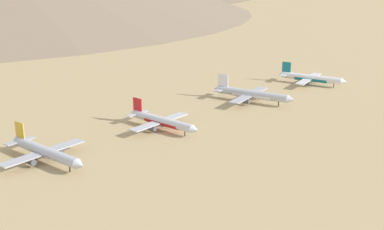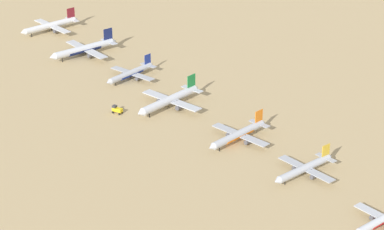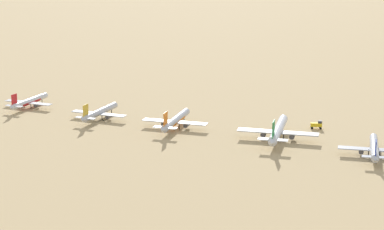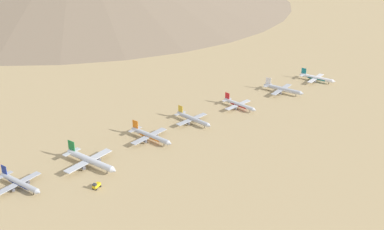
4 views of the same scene
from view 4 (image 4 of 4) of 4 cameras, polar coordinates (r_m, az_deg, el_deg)
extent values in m
plane|color=tan|center=(339.20, -5.14, -3.16)|extent=(2226.52, 2226.52, 0.00)
cylinder|color=#B2B7C1|center=(301.98, -19.40, -7.45)|extent=(31.05, 10.04, 3.28)
cone|color=#B2B7C1|center=(289.83, -17.39, -8.56)|extent=(3.40, 3.75, 3.22)
cone|color=#B2B7C1|center=(314.44, -21.23, -6.43)|extent=(3.01, 3.41, 2.95)
cube|color=navy|center=(310.26, -21.01, -6.00)|extent=(4.70, 1.34, 6.05)
cube|color=#A4A8B2|center=(312.33, -20.97, -6.53)|extent=(4.98, 10.72, 0.31)
cube|color=#A4A8B2|center=(303.21, -19.53, -7.46)|extent=(10.67, 29.59, 0.39)
cylinder|color=#4C4C54|center=(305.73, -18.65, -7.31)|extent=(3.98, 2.74, 1.99)
cylinder|color=#4C4C54|center=(300.94, -20.22, -8.09)|extent=(3.98, 2.74, 1.99)
cylinder|color=black|center=(294.47, -17.97, -8.54)|extent=(0.38, 0.38, 3.30)
cylinder|color=black|center=(305.59, -19.26, -7.47)|extent=(0.38, 0.38, 3.30)
cylinder|color=black|center=(303.52, -19.94, -7.80)|extent=(0.38, 0.38, 3.30)
cylinder|color=navy|center=(302.10, -19.40, -7.49)|extent=(17.40, 6.97, 3.29)
cylinder|color=silver|center=(312.72, -11.76, -5.18)|extent=(38.17, 11.50, 4.02)
cone|color=silver|center=(299.19, -9.05, -6.39)|extent=(4.10, 4.54, 3.94)
cone|color=silver|center=(326.87, -14.20, -4.08)|extent=(3.62, 4.14, 3.62)
cube|color=#197A38|center=(322.04, -13.84, -3.54)|extent=(5.78, 1.52, 7.41)
cube|color=#B6BBC5|center=(324.45, -13.84, -4.19)|extent=(5.84, 13.13, 0.38)
cube|color=#B6BBC5|center=(314.13, -11.94, -5.21)|extent=(12.32, 36.35, 0.48)
cylinder|color=#4C4C54|center=(317.88, -10.97, -5.05)|extent=(4.84, 3.27, 2.44)
cylinder|color=#4C4C54|center=(310.73, -12.68, -5.93)|extent=(4.84, 3.27, 2.44)
cylinder|color=black|center=(304.39, -9.86, -6.41)|extent=(0.47, 0.47, 4.05)
cylinder|color=black|center=(317.22, -11.68, -5.23)|extent=(0.47, 0.47, 4.05)
cylinder|color=black|center=(314.13, -12.42, -5.61)|extent=(0.47, 0.47, 4.05)
cylinder|color=#B2B7C1|center=(339.06, -4.86, -2.43)|extent=(33.28, 8.32, 3.50)
cone|color=#B2B7C1|center=(327.95, -2.58, -3.33)|extent=(3.42, 3.82, 3.43)
cone|color=#B2B7C1|center=(350.63, -6.96, -1.59)|extent=(3.01, 3.49, 3.15)
cube|color=orange|center=(346.69, -6.61, -1.13)|extent=(5.05, 1.06, 6.44)
cube|color=#A4A8B2|center=(348.65, -6.64, -1.67)|extent=(4.53, 11.35, 0.33)
cube|color=#A4A8B2|center=(340.21, -5.02, -2.45)|extent=(9.14, 31.62, 0.41)
cylinder|color=#4C4C54|center=(343.82, -4.28, -2.36)|extent=(4.13, 2.66, 2.12)
cylinder|color=#4C4C54|center=(336.84, -5.58, -3.00)|extent=(4.13, 2.66, 2.12)
cylinder|color=black|center=(332.20, -3.28, -3.37)|extent=(0.40, 0.40, 3.52)
cylinder|color=black|center=(342.97, -4.84, -2.50)|extent=(0.40, 0.40, 3.52)
cylinder|color=black|center=(339.95, -5.40, -2.77)|extent=(0.40, 0.40, 3.52)
cylinder|color=orange|center=(339.18, -4.86, -2.47)|extent=(18.54, 6.14, 3.50)
cylinder|color=#B2B7C1|center=(363.91, 0.12, -0.47)|extent=(30.65, 4.89, 3.22)
cone|color=#B2B7C1|center=(353.50, 2.04, -1.25)|extent=(2.88, 3.30, 3.16)
cone|color=#B2B7C1|center=(374.65, -1.67, 0.27)|extent=(2.53, 3.03, 2.90)
cube|color=gold|center=(371.11, -1.35, 0.67)|extent=(4.67, 0.55, 5.94)
cube|color=#A4A8B2|center=(372.83, -1.40, 0.20)|extent=(3.27, 10.31, 0.31)
cube|color=#A4A8B2|center=(364.96, -0.02, -0.49)|extent=(5.81, 29.02, 0.38)
cylinder|color=#4C4C54|center=(368.31, 0.61, -0.45)|extent=(3.66, 2.14, 1.95)
cylinder|color=#4C4C54|center=(361.74, -0.51, -0.92)|extent=(3.66, 2.14, 1.95)
cylinder|color=black|center=(357.42, 1.44, -1.29)|extent=(0.37, 0.37, 3.24)
cylinder|color=black|center=(367.50, 0.13, -0.54)|extent=(0.37, 0.37, 3.24)
cylinder|color=black|center=(364.66, -0.36, -0.75)|extent=(0.37, 0.37, 3.24)
cylinder|color=silver|center=(391.50, 5.51, 1.22)|extent=(29.13, 4.38, 3.06)
cone|color=silver|center=(382.47, 7.31, 0.56)|extent=(2.71, 3.12, 3.00)
cone|color=silver|center=(400.86, 3.80, 1.83)|extent=(2.38, 2.86, 2.76)
cube|color=red|center=(397.75, 4.13, 2.20)|extent=(4.44, 0.48, 5.64)
cube|color=#B6BBC5|center=(399.27, 4.06, 1.78)|extent=(3.02, 9.78, 0.29)
cube|color=#B6BBC5|center=(392.42, 5.37, 1.19)|extent=(5.27, 27.57, 0.36)
cylinder|color=#4C4C54|center=(395.93, 5.89, 1.21)|extent=(3.47, 2.01, 1.85)
cylinder|color=#4C4C54|center=(389.04, 4.98, 0.82)|extent=(3.47, 2.01, 1.85)
cylinder|color=black|center=(385.88, 6.75, 0.51)|extent=(0.35, 0.35, 3.08)
cylinder|color=black|center=(394.89, 5.47, 1.13)|extent=(0.35, 0.35, 3.08)
cylinder|color=black|center=(391.91, 5.08, 0.97)|extent=(0.35, 0.35, 3.08)
cylinder|color=red|center=(391.59, 5.51, 1.18)|extent=(16.09, 3.79, 3.07)
cylinder|color=#B2B7C1|center=(427.64, 10.52, 2.98)|extent=(32.76, 10.03, 3.46)
cone|color=#B2B7C1|center=(420.91, 12.69, 2.45)|extent=(3.54, 3.91, 3.39)
cone|color=#B2B7C1|center=(434.91, 8.45, 3.49)|extent=(3.12, 3.56, 3.11)
cube|color=white|center=(432.13, 8.86, 3.90)|extent=(4.96, 1.33, 6.37)
cube|color=#A4A8B2|center=(433.63, 8.77, 3.46)|extent=(5.07, 11.28, 0.33)
cube|color=#A4A8B2|center=(428.39, 10.35, 2.95)|extent=(10.73, 31.20, 0.41)
cylinder|color=#4C4C54|center=(433.17, 10.75, 2.98)|extent=(4.16, 2.82, 2.09)
cylinder|color=#4C4C54|center=(423.94, 10.10, 2.56)|extent=(4.16, 2.82, 2.09)
cylinder|color=black|center=(423.62, 12.00, 2.35)|extent=(0.40, 0.40, 3.47)
cylinder|color=black|center=(431.28, 10.37, 2.88)|extent=(0.40, 0.40, 3.47)
cylinder|color=black|center=(427.28, 10.09, 2.70)|extent=(0.40, 0.40, 3.47)
cylinder|color=white|center=(427.73, 10.52, 2.95)|extent=(18.33, 7.05, 3.46)
cylinder|color=white|center=(462.23, 14.32, 4.20)|extent=(30.05, 9.24, 3.17)
cone|color=white|center=(456.94, 16.20, 3.76)|extent=(3.25, 3.59, 3.11)
cone|color=white|center=(467.97, 12.50, 4.63)|extent=(2.87, 3.27, 2.85)
cube|color=#14727F|center=(465.68, 12.87, 4.98)|extent=(4.55, 1.22, 5.84)
cube|color=silver|center=(466.95, 12.78, 4.60)|extent=(4.66, 10.34, 0.30)
cube|color=silver|center=(462.84, 14.17, 4.17)|extent=(9.88, 28.62, 0.38)
cylinder|color=#4C4C54|center=(467.40, 14.47, 4.18)|extent=(3.82, 2.59, 1.92)
cylinder|color=#4C4C54|center=(458.58, 13.99, 3.85)|extent=(3.82, 2.59, 1.92)
cylinder|color=black|center=(459.12, 15.60, 3.67)|extent=(0.37, 0.37, 3.19)
cylinder|color=black|center=(465.48, 14.16, 4.10)|extent=(0.37, 0.37, 3.19)
cylinder|color=black|center=(461.66, 13.95, 3.96)|extent=(0.37, 0.37, 3.19)
cylinder|color=#14727F|center=(462.31, 14.31, 4.17)|extent=(16.82, 6.48, 3.18)
cube|color=yellow|center=(291.31, -11.03, -8.03)|extent=(4.04, 5.68, 1.70)
cube|color=#333338|center=(289.46, -11.26, -7.95)|extent=(2.58, 2.43, 1.10)
cylinder|color=black|center=(290.13, -11.06, -8.50)|extent=(0.73, 1.15, 1.10)
cylinder|color=black|center=(291.37, -11.43, -8.38)|extent=(0.73, 1.15, 1.10)
cylinder|color=black|center=(292.73, -10.60, -8.14)|extent=(0.73, 1.15, 1.10)
cylinder|color=black|center=(293.96, -10.96, -8.03)|extent=(0.73, 1.15, 1.10)
camera|label=1|loc=(207.82, 8.91, -3.17)|focal=47.39mm
camera|label=2|loc=(429.44, 47.25, 18.50)|focal=74.72mm
camera|label=3|loc=(533.57, -38.75, 12.03)|focal=65.81mm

